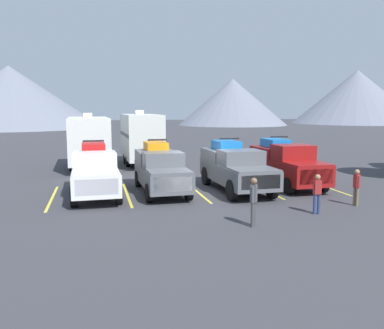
{
  "coord_description": "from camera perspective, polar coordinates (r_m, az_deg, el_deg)",
  "views": [
    {
      "loc": [
        -4.77,
        -18.81,
        4.1
      ],
      "look_at": [
        0.0,
        1.64,
        1.2
      ],
      "focal_mm": 38.61,
      "sensor_mm": 36.0,
      "label": 1
    }
  ],
  "objects": [
    {
      "name": "camper_trailer_a",
      "position": [
        28.64,
        -14.09,
        3.37
      ],
      "size": [
        2.81,
        7.72,
        3.74
      ],
      "color": "white",
      "rests_on": "ground"
    },
    {
      "name": "person_b",
      "position": [
        18.62,
        21.77,
        -2.63
      ],
      "size": [
        0.21,
        0.34,
        1.55
      ],
      "color": "#726047",
      "rests_on": "ground"
    },
    {
      "name": "lot_stripe_b",
      "position": [
        19.92,
        -8.95,
        -4.1
      ],
      "size": [
        0.12,
        5.5,
        0.01
      ],
      "primitive_type": "cube",
      "color": "gold",
      "rests_on": "ground"
    },
    {
      "name": "person_a",
      "position": [
        14.43,
        8.51,
        -4.68
      ],
      "size": [
        0.31,
        0.32,
        1.72
      ],
      "color": "#3F3F42",
      "rests_on": "ground"
    },
    {
      "name": "lot_stripe_e",
      "position": [
        23.01,
        17.38,
        -2.76
      ],
      "size": [
        0.12,
        5.5,
        0.01
      ],
      "primitive_type": "cube",
      "color": "gold",
      "rests_on": "ground"
    },
    {
      "name": "lot_stripe_d",
      "position": [
        21.49,
        9.51,
        -3.23
      ],
      "size": [
        0.12,
        5.5,
        0.01
      ],
      "primitive_type": "cube",
      "color": "gold",
      "rests_on": "ground"
    },
    {
      "name": "person_c",
      "position": [
        16.66,
        16.91,
        -3.56
      ],
      "size": [
        0.34,
        0.22,
        1.56
      ],
      "color": "navy",
      "rests_on": "ground"
    },
    {
      "name": "pickup_truck_d",
      "position": [
        22.34,
        12.84,
        0.16
      ],
      "size": [
        2.23,
        5.69,
        2.57
      ],
      "color": "maroon",
      "rests_on": "ground"
    },
    {
      "name": "pickup_truck_a",
      "position": [
        19.84,
        -13.3,
        -0.84
      ],
      "size": [
        2.25,
        5.68,
        2.54
      ],
      "color": "white",
      "rests_on": "ground"
    },
    {
      "name": "pickup_truck_b",
      "position": [
        20.19,
        -4.4,
        -0.58
      ],
      "size": [
        2.17,
        5.58,
        2.53
      ],
      "color": "#595B60",
      "rests_on": "ground"
    },
    {
      "name": "lot_stripe_c",
      "position": [
        20.44,
        0.64,
        -3.7
      ],
      "size": [
        0.12,
        5.5,
        0.01
      ],
      "primitive_type": "cube",
      "color": "gold",
      "rests_on": "ground"
    },
    {
      "name": "pickup_truck_c",
      "position": [
        20.65,
        5.93,
        -0.29
      ],
      "size": [
        2.33,
        5.93,
        2.56
      ],
      "color": "#595B60",
      "rests_on": "ground"
    },
    {
      "name": "lot_stripe_a",
      "position": [
        19.98,
        -18.76,
        -4.39
      ],
      "size": [
        0.12,
        5.5,
        0.01
      ],
      "primitive_type": "cube",
      "color": "gold",
      "rests_on": "ground"
    },
    {
      "name": "mountain_ridge",
      "position": [
        95.22,
        -8.06,
        8.85
      ],
      "size": [
        147.03,
        42.26,
        13.8
      ],
      "color": "slate",
      "rests_on": "ground"
    },
    {
      "name": "camper_trailer_b",
      "position": [
        29.73,
        -7.04,
        3.87
      ],
      "size": [
        2.58,
        7.26,
        3.92
      ],
      "color": "silver",
      "rests_on": "ground"
    },
    {
      "name": "ground_plane",
      "position": [
        19.83,
        1.08,
        -4.07
      ],
      "size": [
        240.0,
        240.0,
        0.0
      ],
      "primitive_type": "plane",
      "color": "#38383D"
    }
  ]
}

